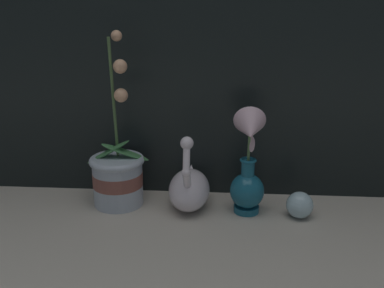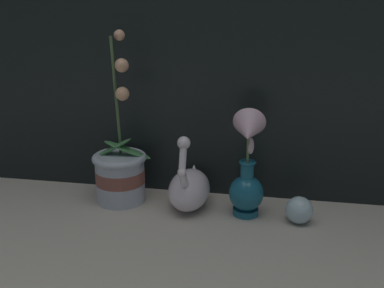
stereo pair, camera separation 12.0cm
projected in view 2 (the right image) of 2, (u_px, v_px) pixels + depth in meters
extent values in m
plane|color=#BCB2A3|center=(200.00, 225.00, 1.16)|extent=(2.80, 2.80, 0.00)
cylinder|color=#B2BCCC|center=(120.00, 178.00, 1.28)|extent=(0.14, 0.14, 0.14)
cylinder|color=brown|center=(120.00, 176.00, 1.28)|extent=(0.14, 0.14, 0.04)
torus|color=#B2BCCC|center=(119.00, 158.00, 1.26)|extent=(0.15, 0.15, 0.02)
cylinder|color=#4C6B3D|center=(116.00, 98.00, 1.21)|extent=(0.01, 0.04, 0.33)
ellipsoid|color=#427F47|center=(128.00, 150.00, 1.25)|extent=(0.14, 0.06, 0.06)
ellipsoid|color=#427F47|center=(111.00, 149.00, 1.26)|extent=(0.13, 0.05, 0.08)
sphere|color=#E5A87F|center=(119.00, 35.00, 1.16)|extent=(0.03, 0.03, 0.03)
sphere|color=#E5A87F|center=(122.00, 65.00, 1.16)|extent=(0.04, 0.04, 0.04)
sphere|color=#E5A87F|center=(122.00, 94.00, 1.18)|extent=(0.04, 0.04, 0.04)
ellipsoid|color=white|center=(189.00, 190.00, 1.24)|extent=(0.11, 0.18, 0.10)
cone|color=white|center=(193.00, 175.00, 1.30)|extent=(0.06, 0.08, 0.08)
cylinder|color=white|center=(184.00, 180.00, 1.15)|extent=(0.02, 0.07, 0.08)
sphere|color=white|center=(182.00, 172.00, 1.12)|extent=(0.02, 0.02, 0.02)
cylinder|color=white|center=(183.00, 158.00, 1.12)|extent=(0.02, 0.04, 0.08)
sphere|color=white|center=(184.00, 143.00, 1.12)|extent=(0.03, 0.03, 0.03)
cylinder|color=#195B75|center=(245.00, 211.00, 1.21)|extent=(0.07, 0.07, 0.02)
ellipsoid|color=#195B75|center=(246.00, 193.00, 1.20)|extent=(0.09, 0.09, 0.10)
cylinder|color=#195B75|center=(247.00, 170.00, 1.18)|extent=(0.04, 0.04, 0.04)
torus|color=#195B75|center=(247.00, 162.00, 1.17)|extent=(0.04, 0.04, 0.01)
cylinder|color=#567A47|center=(248.00, 150.00, 1.15)|extent=(0.01, 0.02, 0.07)
cone|color=beige|center=(248.00, 130.00, 1.12)|extent=(0.09, 0.10, 0.11)
ellipsoid|color=beige|center=(251.00, 146.00, 1.15)|extent=(0.02, 0.02, 0.04)
sphere|color=silver|center=(299.00, 210.00, 1.16)|extent=(0.07, 0.07, 0.07)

